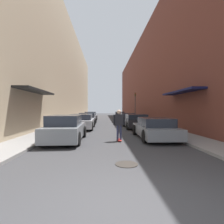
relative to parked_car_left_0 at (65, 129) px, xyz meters
The scene contains 17 objects.
ground 14.14m from the parked_car_left_0, 79.90° to the left, with size 112.24×112.24×0.00m, color #38383A.
curb_strip_left 19.12m from the parked_car_left_0, 95.77° to the left, with size 1.80×51.02×0.12m.
curb_strip_right 20.23m from the parked_car_left_0, 70.12° to the left, with size 1.80×51.02×0.12m.
building_row_left 20.74m from the parked_car_left_0, 104.23° to the left, with size 4.90×51.02×14.83m.
building_row_right 22.16m from the parked_car_left_0, 62.79° to the left, with size 4.90×51.02×13.00m.
parked_car_left_0 is the anchor object (origin of this frame).
parked_car_left_1 5.92m from the parked_car_left_0, 88.63° to the left, with size 2.08×4.77×1.29m.
parked_car_left_2 11.50m from the parked_car_left_0, 89.60° to the left, with size 2.08×4.07×1.28m.
parked_car_left_3 17.30m from the parked_car_left_0, 89.82° to the left, with size 1.89×4.64×1.33m.
parked_car_right_0 5.02m from the parked_car_left_0, ahead, with size 1.98×4.59×1.20m.
parked_car_right_1 8.13m from the parked_car_left_0, 52.46° to the left, with size 2.05×4.49×1.25m.
parked_car_right_2 13.21m from the parked_car_left_0, 68.00° to the left, with size 1.96×4.64×1.23m.
parked_car_right_3 17.92m from the parked_car_left_0, 73.83° to the left, with size 1.88×3.98×1.18m.
parked_car_right_4 22.96m from the parked_car_left_0, 77.56° to the left, with size 1.95×4.09×1.27m.
skateboarder 2.88m from the parked_car_left_0, ahead, with size 0.64×0.78×1.67m.
manhole_cover 4.93m from the parked_car_left_0, 56.05° to the right, with size 0.70×0.70×0.02m.
traffic_light 15.66m from the parked_car_left_0, 66.05° to the left, with size 0.16×0.22×3.83m.
Camera 1 is at (-0.45, -2.85, 1.69)m, focal length 28.00 mm.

